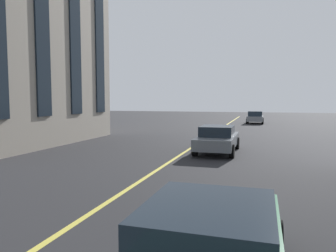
{
  "coord_description": "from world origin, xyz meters",
  "views": [
    {
      "loc": [
        6.61,
        -3.86,
        2.66
      ],
      "look_at": [
        16.18,
        -0.97,
        1.85
      ],
      "focal_mm": 34.09,
      "sensor_mm": 36.0,
      "label": 1
    }
  ],
  "objects": [
    {
      "name": "car_green_mid",
      "position": [
        10.63,
        -3.23,
        0.7
      ],
      "size": [
        4.4,
        1.95,
        1.37
      ],
      "color": "#1E6038",
      "rests_on": "ground_plane"
    },
    {
      "name": "car_grey_parked_b",
      "position": [
        22.75,
        -1.61,
        0.7
      ],
      "size": [
        4.4,
        1.95,
        1.37
      ],
      "color": "slate",
      "rests_on": "ground_plane"
    },
    {
      "name": "lane_centre_line",
      "position": [
        20.0,
        0.0,
        0.0
      ],
      "size": [
        80.0,
        0.16,
        0.01
      ],
      "color": "#D8C64C",
      "rests_on": "ground_plane"
    },
    {
      "name": "car_grey_oncoming",
      "position": [
        44.45,
        -2.88,
        0.7
      ],
      "size": [
        3.9,
        1.89,
        1.4
      ],
      "color": "slate",
      "rests_on": "ground_plane"
    }
  ]
}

